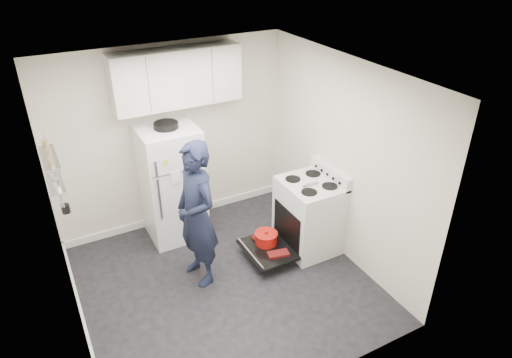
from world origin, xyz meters
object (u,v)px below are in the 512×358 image
open_oven_door (267,244)px  electric_range (308,216)px  refrigerator (172,183)px  person (197,215)px

open_oven_door → electric_range: bearing=-5.0°
refrigerator → person: bearing=-92.6°
open_oven_door → refrigerator: (-0.84, 1.05, 0.59)m
person → open_oven_door: bearing=77.5°
electric_range → open_oven_door: (-0.57, 0.05, -0.28)m
electric_range → refrigerator: 1.82m
electric_range → person: size_ratio=0.62×
electric_range → person: (-1.46, 0.10, 0.41)m
person → refrigerator: bearing=167.9°
electric_range → open_oven_door: 0.64m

